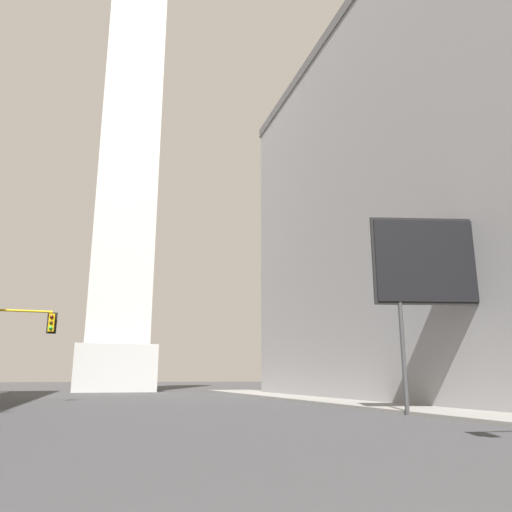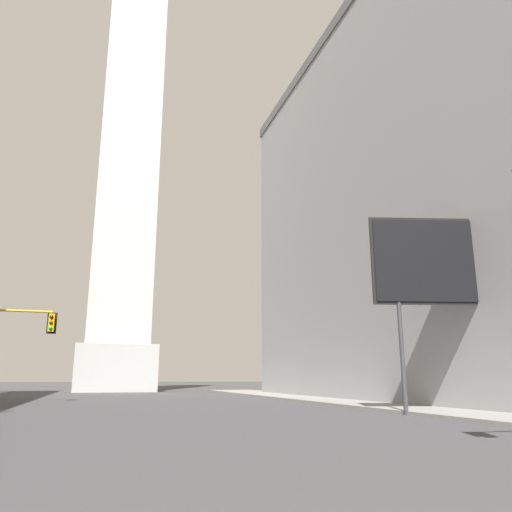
{
  "view_description": "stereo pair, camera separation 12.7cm",
  "coord_description": "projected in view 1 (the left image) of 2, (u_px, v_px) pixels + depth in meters",
  "views": [
    {
      "loc": [
        -1.98,
        -1.08,
        1.45
      ],
      "look_at": [
        9.2,
        34.62,
        10.62
      ],
      "focal_mm": 35.0,
      "sensor_mm": 36.0,
      "label": 1
    },
    {
      "loc": [
        -1.86,
        -1.12,
        1.45
      ],
      "look_at": [
        9.2,
        34.62,
        10.62
      ],
      "focal_mm": 35.0,
      "sensor_mm": 36.0,
      "label": 2
    }
  ],
  "objects": [
    {
      "name": "sidewalk_right",
      "position": [
        407.0,
        407.0,
        24.32
      ],
      "size": [
        5.0,
        69.78,
        0.15
      ],
      "primitive_type": "cube",
      "color": "gray",
      "rests_on": "ground_plane"
    },
    {
      "name": "building_right",
      "position": [
        503.0,
        191.0,
        34.42
      ],
      "size": [
        21.39,
        43.76,
        28.02
      ],
      "color": "#9E9EA0",
      "rests_on": "ground_plane"
    },
    {
      "name": "obelisk",
      "position": [
        130.0,
        143.0,
        62.26
      ],
      "size": [
        8.56,
        8.56,
        62.36
      ],
      "color": "silver",
      "rests_on": "ground_plane"
    },
    {
      "name": "billboard_sign",
      "position": [
        448.0,
        264.0,
        21.67
      ],
      "size": [
        6.47,
        1.81,
        8.33
      ],
      "color": "#3F3F42",
      "rests_on": "ground_plane"
    }
  ]
}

